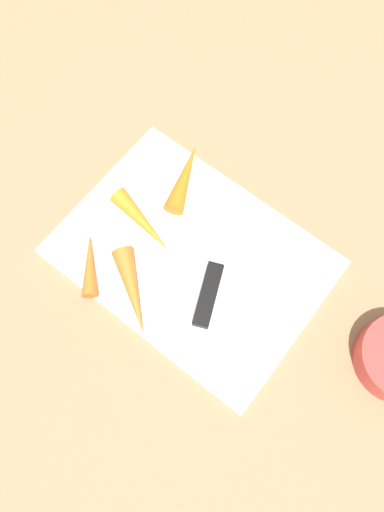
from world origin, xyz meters
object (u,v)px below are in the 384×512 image
carrot_short (185,177)px  carrot_long (143,223)px  knife (211,286)px  carrot_shortest (90,264)px  cutting_board (192,257)px  carrot_longest (133,291)px

carrot_short → carrot_long: bearing=157.8°
knife → carrot_shortest: (-0.15, -0.08, 0.01)m
cutting_board → knife: bearing=-22.5°
knife → carrot_shortest: bearing=94.9°
carrot_longest → carrot_short: 0.19m
carrot_longest → carrot_short: size_ratio=1.07×
carrot_longest → carrot_long: size_ratio=1.04×
carrot_longest → carrot_short: same height
carrot_short → carrot_shortest: (-0.02, -0.18, -0.00)m
cutting_board → carrot_long: size_ratio=3.13×
cutting_board → carrot_shortest: bearing=-135.4°
cutting_board → carrot_longest: size_ratio=3.02×
cutting_board → carrot_short: bearing=133.2°
cutting_board → carrot_long: 0.08m
carrot_shortest → carrot_long: carrot_long is taller
carrot_longest → carrot_long: bearing=158.3°
carrot_longest → cutting_board: bearing=109.2°
cutting_board → knife: 0.05m
knife → carrot_longest: bearing=110.6°
carrot_shortest → cutting_board: bearing=-87.6°
knife → carrot_longest: 0.11m
carrot_shortest → carrot_long: size_ratio=0.79×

